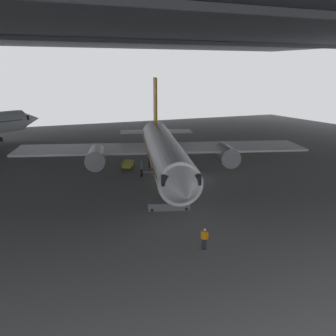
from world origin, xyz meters
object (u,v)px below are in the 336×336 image
(airplane_main, at_px, (164,151))
(boarding_stairs, at_px, (168,201))
(baggage_tug, at_px, (128,164))
(crew_worker_by_stairs, at_px, (161,188))
(crew_worker_near_nose, at_px, (205,238))

(airplane_main, distance_m, boarding_stairs, 10.31)
(boarding_stairs, relative_size, baggage_tug, 1.84)
(airplane_main, height_order, boarding_stairs, airplane_main)
(boarding_stairs, height_order, crew_worker_by_stairs, boarding_stairs)
(airplane_main, distance_m, baggage_tug, 8.21)
(crew_worker_by_stairs, distance_m, baggage_tug, 13.42)
(crew_worker_by_stairs, bearing_deg, boarding_stairs, -103.89)
(crew_worker_by_stairs, bearing_deg, airplane_main, 64.42)
(boarding_stairs, bearing_deg, crew_worker_by_stairs, 76.11)
(boarding_stairs, bearing_deg, airplane_main, 68.49)
(boarding_stairs, bearing_deg, crew_worker_near_nose, -98.16)
(crew_worker_by_stairs, relative_size, baggage_tug, 0.69)
(baggage_tug, bearing_deg, crew_worker_by_stairs, -94.69)
(crew_worker_near_nose, relative_size, baggage_tug, 0.63)
(boarding_stairs, relative_size, crew_worker_by_stairs, 2.67)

